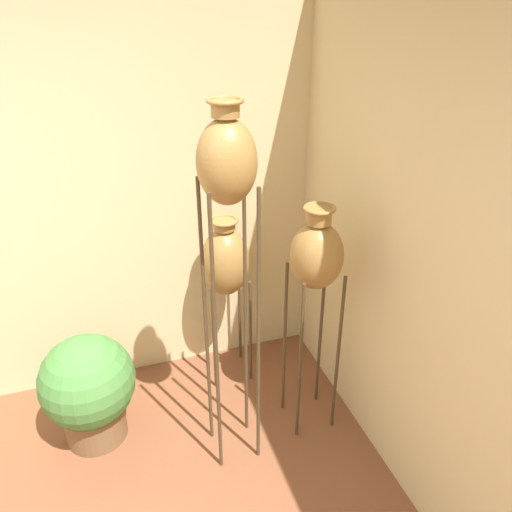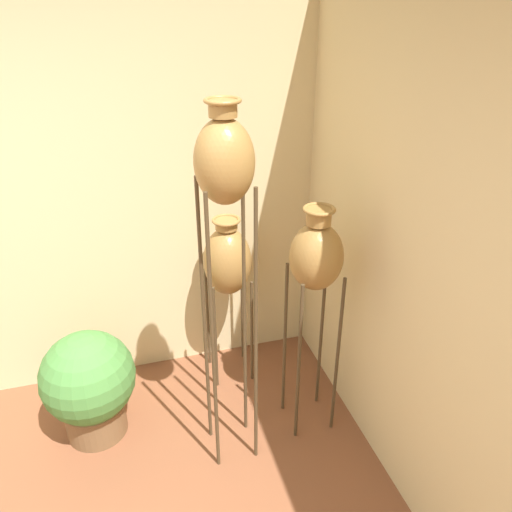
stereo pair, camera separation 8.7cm
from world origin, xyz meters
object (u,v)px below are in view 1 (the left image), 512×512
Objects in this scene: vase_stand_tall at (227,176)px; vase_stand_short at (225,263)px; vase_stand_medium at (316,259)px; potted_plant at (89,388)px.

vase_stand_tall is 1.70× the size of vase_stand_short.
vase_stand_tall reaches higher than vase_stand_short.
vase_stand_medium is 1.53m from potted_plant.
vase_stand_tall is at bearing -170.83° from vase_stand_medium.
vase_stand_short is 1.11m from potted_plant.
vase_stand_tall is 2.89× the size of potted_plant.
potted_plant is (-0.78, 0.35, -1.32)m from vase_stand_tall.
vase_stand_medium reaches higher than vase_stand_short.
vase_stand_short is at bearing 18.83° from potted_plant.
potted_plant is (-1.29, 0.26, -0.77)m from vase_stand_medium.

